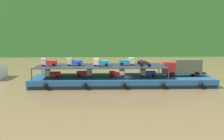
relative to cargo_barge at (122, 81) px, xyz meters
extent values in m
plane|color=brown|center=(0.00, 0.04, -0.75)|extent=(400.00, 400.00, 0.00)
cube|color=#33702D|center=(0.00, 73.67, 20.32)|extent=(140.65, 34.12, 42.15)
cube|color=navy|center=(0.00, 0.04, 0.00)|extent=(32.07, 8.65, 1.50)
cube|color=black|center=(0.00, -4.31, -0.40)|extent=(31.43, 0.06, 0.50)
sphere|color=black|center=(-12.83, -4.53, 0.10)|extent=(0.79, 0.79, 0.79)
sphere|color=black|center=(-6.41, -4.53, 0.10)|extent=(0.79, 0.79, 0.79)
sphere|color=black|center=(0.00, -4.53, 0.10)|extent=(0.79, 0.79, 0.79)
sphere|color=black|center=(6.41, -4.53, 0.10)|extent=(0.79, 0.79, 0.79)
sphere|color=black|center=(12.83, -4.53, 0.10)|extent=(0.79, 0.79, 0.79)
cube|color=maroon|center=(8.44, -0.19, 2.35)|extent=(2.07, 2.25, 2.00)
cube|color=#192833|center=(7.41, -0.22, 2.70)|extent=(0.12, 1.84, 0.60)
cube|color=#474C33|center=(11.83, -0.07, 2.60)|extent=(4.87, 2.46, 2.50)
cube|color=black|center=(11.83, -0.07, 1.30)|extent=(6.84, 1.61, 0.20)
cylinder|color=black|center=(8.80, 0.83, 1.25)|extent=(1.01, 0.31, 1.00)
cylinder|color=black|center=(8.87, -1.19, 1.25)|extent=(1.01, 0.31, 1.00)
cylinder|color=black|center=(13.24, 0.98, 1.25)|extent=(1.01, 0.31, 1.00)
cylinder|color=black|center=(13.31, -1.04, 1.25)|extent=(1.01, 0.31, 1.00)
cylinder|color=#232833|center=(7.55, 3.88, 1.75)|extent=(0.16, 0.16, 2.00)
cylinder|color=#232833|center=(7.55, -3.81, 1.75)|extent=(0.16, 0.16, 2.00)
cylinder|color=#232833|center=(-15.15, 3.88, 1.75)|extent=(0.16, 0.16, 2.00)
cylinder|color=#232833|center=(-15.15, -3.81, 1.75)|extent=(0.16, 0.16, 2.00)
cube|color=#232833|center=(-3.80, 0.04, 2.70)|extent=(22.87, 7.85, 0.10)
cube|color=red|center=(-11.83, -0.54, 1.38)|extent=(1.73, 1.25, 0.70)
cube|color=beige|center=(-13.23, -0.58, 1.58)|extent=(0.93, 1.03, 1.10)
cube|color=#19232D|center=(-13.70, -0.59, 1.69)|extent=(0.07, 0.85, 0.38)
cylinder|color=black|center=(-13.38, -0.59, 1.03)|extent=(0.56, 0.16, 0.56)
cylinder|color=black|center=(-11.45, 0.00, 1.03)|extent=(0.56, 0.16, 0.56)
cylinder|color=black|center=(-11.42, -1.06, 1.03)|extent=(0.56, 0.16, 0.56)
cube|color=red|center=(-7.26, 0.07, 1.38)|extent=(1.75, 1.27, 0.70)
cube|color=#C6B793|center=(-5.86, 0.02, 1.58)|extent=(0.94, 1.03, 1.10)
cube|color=#19232D|center=(-5.39, 0.00, 1.69)|extent=(0.07, 0.85, 0.38)
cylinder|color=black|center=(-5.71, 0.01, 1.03)|extent=(0.57, 0.16, 0.56)
cylinder|color=black|center=(-7.68, -0.44, 1.03)|extent=(0.57, 0.16, 0.56)
cylinder|color=black|center=(-7.63, 0.62, 1.03)|extent=(0.57, 0.16, 0.56)
cube|color=red|center=(-1.44, -0.20, 1.38)|extent=(1.73, 1.24, 0.70)
cube|color=beige|center=(-0.04, -0.16, 1.58)|extent=(0.92, 1.02, 1.10)
cube|color=#19232D|center=(0.43, -0.15, 1.69)|extent=(0.06, 0.85, 0.38)
cylinder|color=black|center=(0.11, -0.16, 1.03)|extent=(0.56, 0.15, 0.56)
cylinder|color=black|center=(-1.83, -0.74, 1.03)|extent=(0.56, 0.15, 0.56)
cylinder|color=black|center=(-1.85, 0.32, 1.03)|extent=(0.56, 0.15, 0.56)
cube|color=#1E47B7|center=(5.16, -0.33, 1.38)|extent=(1.73, 1.25, 0.70)
cube|color=#C6B793|center=(3.76, -0.29, 1.58)|extent=(0.93, 1.03, 1.10)
cube|color=#19232D|center=(3.29, -0.27, 1.69)|extent=(0.06, 0.85, 0.38)
cylinder|color=black|center=(3.61, -0.28, 1.03)|extent=(0.56, 0.16, 0.56)
cylinder|color=black|center=(5.58, 0.19, 1.03)|extent=(0.56, 0.16, 0.56)
cylinder|color=black|center=(5.55, -0.87, 1.03)|extent=(0.56, 0.16, 0.56)
cube|color=red|center=(-12.48, -0.21, 3.38)|extent=(1.71, 1.22, 0.70)
cube|color=#C6B793|center=(-13.88, -0.22, 3.58)|extent=(0.91, 1.01, 1.10)
cube|color=#19232D|center=(-14.35, -0.23, 3.69)|extent=(0.05, 0.85, 0.38)
cylinder|color=black|center=(-14.03, -0.22, 3.03)|extent=(0.56, 0.15, 0.56)
cylinder|color=black|center=(-12.09, 0.33, 3.03)|extent=(0.56, 0.15, 0.56)
cylinder|color=black|center=(-12.07, -0.73, 3.03)|extent=(0.56, 0.15, 0.56)
cube|color=#1E47B7|center=(-8.00, 0.18, 3.38)|extent=(1.75, 1.27, 0.70)
cube|color=#C6B793|center=(-9.40, 0.24, 3.58)|extent=(0.94, 1.04, 1.10)
cube|color=#19232D|center=(-9.87, 0.26, 3.69)|extent=(0.08, 0.85, 0.38)
cylinder|color=black|center=(-9.55, 0.24, 3.03)|extent=(0.57, 0.16, 0.56)
cylinder|color=black|center=(-7.58, 0.69, 3.03)|extent=(0.57, 0.16, 0.56)
cylinder|color=black|center=(-7.62, -0.37, 3.03)|extent=(0.57, 0.16, 0.56)
cube|color=teal|center=(-3.20, -0.77, 3.38)|extent=(1.76, 1.29, 0.70)
cube|color=beige|center=(-4.60, -0.69, 3.58)|extent=(0.95, 1.05, 1.10)
cube|color=#19232D|center=(-5.07, -0.67, 3.69)|extent=(0.09, 0.85, 0.38)
cylinder|color=black|center=(-4.75, -0.69, 3.03)|extent=(0.57, 0.17, 0.56)
cylinder|color=black|center=(-2.77, -0.27, 3.03)|extent=(0.57, 0.17, 0.56)
cylinder|color=black|center=(-2.83, -1.33, 3.03)|extent=(0.57, 0.17, 0.56)
cube|color=teal|center=(0.35, 0.43, 3.38)|extent=(1.73, 1.24, 0.70)
cube|color=beige|center=(1.75, 0.40, 3.58)|extent=(0.92, 1.02, 1.10)
cube|color=#19232D|center=(2.22, 0.38, 3.69)|extent=(0.06, 0.85, 0.38)
cylinder|color=black|center=(1.90, 0.39, 3.03)|extent=(0.56, 0.15, 0.56)
cylinder|color=black|center=(-0.06, -0.09, 3.03)|extent=(0.56, 0.15, 0.56)
cylinder|color=black|center=(-0.03, 0.97, 3.03)|extent=(0.56, 0.15, 0.56)
cylinder|color=black|center=(4.54, -2.38, 3.05)|extent=(0.61, 0.15, 0.60)
cylinder|color=black|center=(3.24, -2.26, 3.05)|extent=(0.61, 0.15, 0.60)
cube|color=black|center=(3.89, -2.32, 3.27)|extent=(1.11, 0.30, 0.28)
cube|color=black|center=(3.64, -2.30, 3.45)|extent=(0.62, 0.25, 0.12)
cylinder|color=#B2B2B7|center=(4.44, -2.37, 3.60)|extent=(0.09, 0.55, 0.04)
cylinder|color=black|center=(4.71, 0.07, 3.05)|extent=(0.60, 0.13, 0.60)
cylinder|color=black|center=(3.41, 0.00, 3.05)|extent=(0.60, 0.13, 0.60)
cube|color=#B21919|center=(4.06, 0.04, 3.27)|extent=(1.11, 0.26, 0.28)
cube|color=black|center=(3.81, 0.02, 3.45)|extent=(0.61, 0.23, 0.12)
cylinder|color=#B2B2B7|center=(4.61, 0.07, 3.60)|extent=(0.07, 0.55, 0.04)
cylinder|color=black|center=(4.66, 2.31, 3.05)|extent=(0.61, 0.18, 0.60)
cylinder|color=black|center=(3.37, 2.48, 3.05)|extent=(0.61, 0.18, 0.60)
cube|color=#1E4C99|center=(4.02, 2.39, 3.27)|extent=(1.12, 0.35, 0.28)
cube|color=black|center=(3.77, 2.43, 3.45)|extent=(0.62, 0.28, 0.12)
cylinder|color=#B2B2B7|center=(4.56, 2.32, 3.60)|extent=(0.11, 0.55, 0.04)
camera|label=1|loc=(-3.62, -47.38, 8.50)|focal=42.73mm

